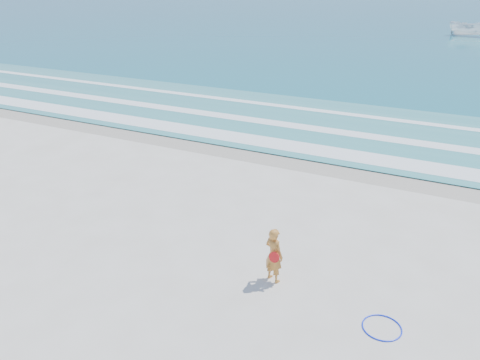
% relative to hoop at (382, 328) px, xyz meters
% --- Properties ---
extents(ground, '(400.00, 400.00, 0.00)m').
position_rel_hoop_xyz_m(ground, '(-5.10, -0.26, -0.02)').
color(ground, silver).
rests_on(ground, ground).
extents(wet_sand, '(400.00, 2.40, 0.00)m').
position_rel_hoop_xyz_m(wet_sand, '(-5.10, 8.74, -0.01)').
color(wet_sand, '#B2A893').
rests_on(wet_sand, ground).
extents(ocean, '(400.00, 190.00, 0.04)m').
position_rel_hoop_xyz_m(ocean, '(-5.10, 104.74, 0.00)').
color(ocean, '#19727F').
rests_on(ocean, ground).
extents(shallow, '(400.00, 10.00, 0.01)m').
position_rel_hoop_xyz_m(shallow, '(-5.10, 13.74, 0.03)').
color(shallow, '#59B7AD').
rests_on(shallow, ocean).
extents(foam_near, '(400.00, 1.40, 0.01)m').
position_rel_hoop_xyz_m(foam_near, '(-5.10, 10.04, 0.04)').
color(foam_near, white).
rests_on(foam_near, shallow).
extents(foam_mid, '(400.00, 0.90, 0.01)m').
position_rel_hoop_xyz_m(foam_mid, '(-5.10, 12.94, 0.04)').
color(foam_mid, white).
rests_on(foam_mid, shallow).
extents(foam_far, '(400.00, 0.60, 0.01)m').
position_rel_hoop_xyz_m(foam_far, '(-5.10, 16.24, 0.04)').
color(foam_far, white).
rests_on(foam_far, shallow).
extents(hoop, '(0.88, 0.88, 0.03)m').
position_rel_hoop_xyz_m(hoop, '(0.00, 0.00, 0.00)').
color(hoop, '#0D2BF4').
rests_on(hoop, ground).
extents(boat, '(4.81, 1.93, 1.84)m').
position_rel_hoop_xyz_m(boat, '(-0.50, 57.60, 0.94)').
color(boat, white).
rests_on(boat, ocean).
extents(woman, '(0.62, 0.51, 1.46)m').
position_rel_hoop_xyz_m(woman, '(-2.79, 0.58, 0.71)').
color(woman, '#C77C2E').
rests_on(woman, ground).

